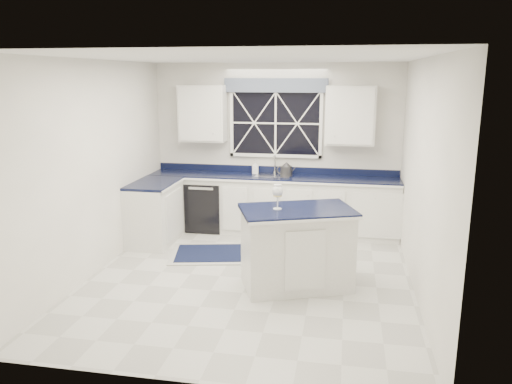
% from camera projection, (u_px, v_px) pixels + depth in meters
% --- Properties ---
extents(ground, '(4.50, 4.50, 0.00)m').
position_uv_depth(ground, '(250.00, 278.00, 6.30)').
color(ground, beige).
rests_on(ground, ground).
extents(back_wall, '(4.00, 0.10, 2.70)m').
position_uv_depth(back_wall, '(276.00, 148.00, 8.15)').
color(back_wall, white).
rests_on(back_wall, ground).
extents(base_cabinets, '(3.99, 1.60, 0.90)m').
position_uv_depth(base_cabinets, '(251.00, 207.00, 7.97)').
color(base_cabinets, silver).
rests_on(base_cabinets, ground).
extents(countertop, '(3.98, 0.64, 0.04)m').
position_uv_depth(countertop, '(273.00, 177.00, 7.96)').
color(countertop, black).
rests_on(countertop, base_cabinets).
extents(dishwasher, '(0.60, 0.58, 0.82)m').
position_uv_depth(dishwasher, '(207.00, 205.00, 8.27)').
color(dishwasher, black).
rests_on(dishwasher, ground).
extents(window, '(1.65, 0.09, 1.26)m').
position_uv_depth(window, '(276.00, 118.00, 8.00)').
color(window, black).
rests_on(window, ground).
extents(upper_cabinets, '(3.10, 0.34, 0.90)m').
position_uv_depth(upper_cabinets, '(275.00, 114.00, 7.86)').
color(upper_cabinets, silver).
rests_on(upper_cabinets, ground).
extents(faucet, '(0.05, 0.20, 0.30)m').
position_uv_depth(faucet, '(275.00, 164.00, 8.11)').
color(faucet, '#B1B1B3').
rests_on(faucet, countertop).
extents(island, '(1.50, 1.20, 0.97)m').
position_uv_depth(island, '(297.00, 248.00, 5.97)').
color(island, silver).
rests_on(island, ground).
extents(rug, '(1.61, 1.17, 0.02)m').
position_uv_depth(rug, '(222.00, 253.00, 7.16)').
color(rug, '#A5A5A0').
rests_on(rug, ground).
extents(kettle, '(0.31, 0.21, 0.22)m').
position_uv_depth(kettle, '(286.00, 169.00, 7.93)').
color(kettle, '#2F2F31').
rests_on(kettle, countertop).
extents(wine_glass, '(0.13, 0.13, 0.30)m').
position_uv_depth(wine_glass, '(278.00, 192.00, 5.80)').
color(wine_glass, silver).
rests_on(wine_glass, island).
extents(soap_bottle, '(0.10, 0.10, 0.21)m').
position_uv_depth(soap_bottle, '(255.00, 167.00, 8.10)').
color(soap_bottle, silver).
rests_on(soap_bottle, countertop).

